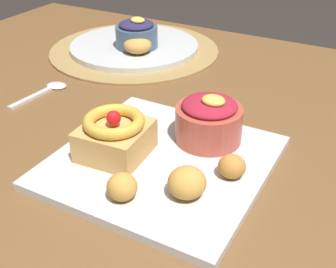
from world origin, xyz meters
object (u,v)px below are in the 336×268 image
(back_plate, at_px, (134,46))
(spoon, at_px, (46,91))
(cake_slice, at_px, (115,135))
(fritter_back, at_px, (232,166))
(fritter_middle, at_px, (122,187))
(back_pastry, at_px, (138,45))
(fritter_front, at_px, (187,183))
(back_ramekin, at_px, (137,34))
(berry_ramekin, at_px, (209,120))
(front_plate, at_px, (161,161))

(back_plate, distance_m, spoon, 0.26)
(spoon, bearing_deg, cake_slice, -112.17)
(fritter_back, height_order, spoon, fritter_back)
(fritter_middle, bearing_deg, back_pastry, 119.97)
(fritter_front, distance_m, back_ramekin, 0.52)
(spoon, bearing_deg, back_pastry, -12.77)
(berry_ramekin, height_order, spoon, berry_ramekin)
(fritter_front, height_order, back_plate, fritter_front)
(back_ramekin, bearing_deg, back_pastry, -55.46)
(cake_slice, xyz_separation_m, back_ramekin, (-0.20, 0.37, 0.00))
(back_pastry, bearing_deg, spoon, -107.32)
(fritter_middle, relative_size, back_ramekin, 0.41)
(back_plate, height_order, back_ramekin, back_ramekin)
(back_pastry, distance_m, spoon, 0.23)
(back_ramekin, bearing_deg, fritter_middle, -59.70)
(fritter_front, distance_m, fritter_middle, 0.08)
(back_pastry, height_order, spoon, back_pastry)
(cake_slice, bearing_deg, back_pastry, 117.50)
(back_plate, xyz_separation_m, back_pastry, (0.04, -0.04, 0.02))
(cake_slice, bearing_deg, fritter_middle, -50.52)
(back_pastry, relative_size, spoon, 0.47)
(berry_ramekin, xyz_separation_m, fritter_middle, (-0.03, -0.17, -0.02))
(cake_slice, height_order, back_pastry, cake_slice)
(cake_slice, relative_size, fritter_front, 1.98)
(back_plate, bearing_deg, back_pastry, -49.91)
(front_plate, height_order, spoon, front_plate)
(berry_ramekin, bearing_deg, fritter_middle, -101.25)
(fritter_back, xyz_separation_m, spoon, (-0.40, 0.09, -0.03))
(back_ramekin, height_order, back_pastry, back_ramekin)
(cake_slice, xyz_separation_m, fritter_front, (0.13, -0.03, -0.01))
(cake_slice, relative_size, fritter_back, 2.62)
(front_plate, bearing_deg, back_pastry, 126.76)
(fritter_front, xyz_separation_m, back_plate, (-0.34, 0.41, -0.02))
(back_ramekin, bearing_deg, spoon, -100.54)
(cake_slice, distance_m, spoon, 0.27)
(front_plate, bearing_deg, berry_ramekin, 64.18)
(fritter_front, xyz_separation_m, fritter_back, (0.03, 0.06, -0.00))
(back_ramekin, xyz_separation_m, spoon, (-0.05, -0.25, -0.04))
(fritter_back, distance_m, spoon, 0.41)
(front_plate, height_order, fritter_middle, fritter_middle)
(berry_ramekin, height_order, fritter_front, berry_ramekin)
(back_plate, height_order, back_pastry, back_pastry)
(fritter_back, relative_size, back_pastry, 0.60)
(berry_ramekin, distance_m, fritter_front, 0.13)
(cake_slice, height_order, back_plate, cake_slice)
(fritter_back, bearing_deg, berry_ramekin, 132.93)
(back_pastry, bearing_deg, fritter_back, -42.55)
(cake_slice, bearing_deg, spoon, 153.29)
(front_plate, bearing_deg, cake_slice, -161.12)
(fritter_middle, relative_size, spoon, 0.29)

